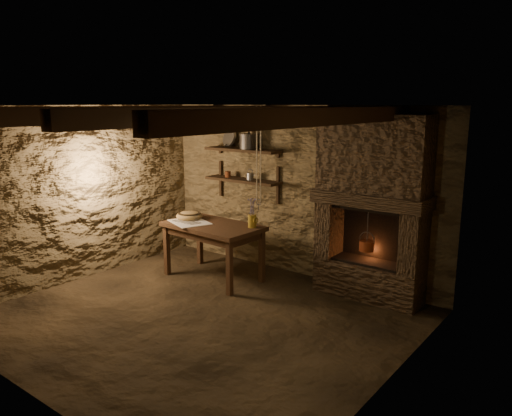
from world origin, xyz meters
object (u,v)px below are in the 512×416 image
Objects in this scene: wooden_bowl at (189,216)px; iron_stockpot at (249,142)px; stoneware_jug at (252,215)px; work_table at (213,249)px; red_pot at (367,245)px.

iron_stockpot is at bearing 53.31° from wooden_bowl.
stoneware_jug is at bearing 8.62° from wooden_bowl.
work_table is at bearing -3.92° from wooden_bowl.
wooden_bowl is at bearing -166.58° from red_pot.
stoneware_jug is 1.05m from wooden_bowl.
work_table is at bearing -93.61° from iron_stockpot.
wooden_bowl is 1.43× the size of iron_stockpot.
red_pot is at bearing 13.42° from wooden_bowl.
wooden_bowl is (-0.49, 0.03, 0.41)m from work_table.
iron_stockpot is 0.50× the size of red_pot.
stoneware_jug is 1.50× the size of iron_stockpot.
stoneware_jug is at bearing -163.30° from red_pot.
iron_stockpot is (0.53, 0.72, 1.04)m from wooden_bowl.
work_table is at bearing -177.73° from stoneware_jug.
iron_stockpot reaches higher than work_table.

